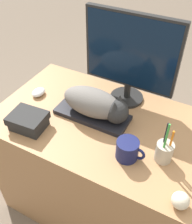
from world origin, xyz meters
The scene contains 9 objects.
desk centered at (0.00, 0.33, 0.38)m, with size 1.12×0.67×0.77m.
keyboard centered at (-0.07, 0.34, 0.78)m, with size 0.38×0.16×0.02m.
cat centered at (-0.04, 0.34, 0.86)m, with size 0.35×0.15×0.14m.
monitor centered at (0.03, 0.56, 1.04)m, with size 0.48×0.18×0.48m.
computer_mouse centered at (-0.42, 0.36, 0.79)m, with size 0.06×0.09×0.04m.
coffee_mug centered at (0.20, 0.18, 0.82)m, with size 0.13×0.10×0.09m.
pen_cup centered at (0.34, 0.24, 0.82)m, with size 0.07×0.07×0.22m.
baseball centered at (0.46, 0.06, 0.80)m, with size 0.07×0.07×0.07m.
book_stack centered at (-0.30, 0.13, 0.81)m, with size 0.18×0.15×0.08m.
Camera 1 is at (0.42, -0.53, 1.68)m, focal length 42.00 mm.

